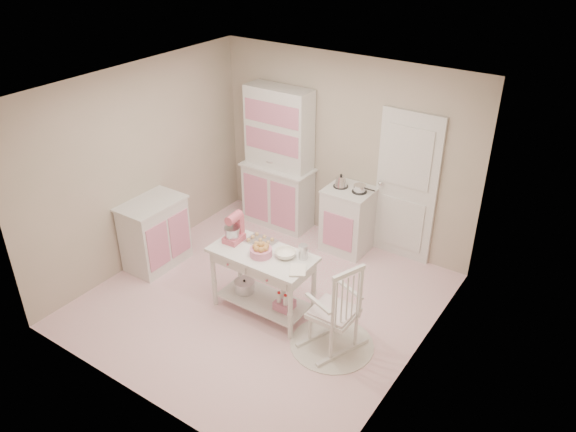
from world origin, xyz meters
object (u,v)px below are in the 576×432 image
object	(u,v)px
stand_mixer	(233,228)
bread_basket	(261,252)
base_cabinet	(155,233)
stove	(348,219)
hutch	(278,159)
work_table	(263,282)
rocking_chair	(334,305)

from	to	relation	value
stand_mixer	bread_basket	distance (m)	0.46
base_cabinet	stove	bearing A→B (deg)	42.55
stand_mixer	hutch	bearing A→B (deg)	106.01
stove	stand_mixer	size ratio (longest dim) A/B	2.71
hutch	work_table	world-z (taller)	hutch
hutch	base_cabinet	xyz separation A→B (m)	(-0.70, -1.80, -0.58)
bread_basket	base_cabinet	bearing A→B (deg)	178.19
rocking_chair	bread_basket	distance (m)	1.00
stand_mixer	bread_basket	world-z (taller)	stand_mixer
stove	rocking_chair	xyz separation A→B (m)	(0.83, -1.83, 0.09)
work_table	base_cabinet	bearing A→B (deg)	179.80
hutch	bread_basket	size ratio (longest dim) A/B	8.32
base_cabinet	rocking_chair	size ratio (longest dim) A/B	0.84
bread_basket	stove	bearing A→B (deg)	85.88
hutch	work_table	size ratio (longest dim) A/B	1.73
hutch	bread_basket	world-z (taller)	hutch
stove	base_cabinet	world-z (taller)	same
stand_mixer	bread_basket	size ratio (longest dim) A/B	1.36
bread_basket	stand_mixer	bearing A→B (deg)	170.96
work_table	stand_mixer	distance (m)	0.71
rocking_chair	work_table	xyz separation A→B (m)	(-0.98, 0.08, -0.15)
hutch	bread_basket	distance (m)	2.15
hutch	bread_basket	xyz separation A→B (m)	(1.07, -1.85, -0.19)
base_cabinet	rocking_chair	world-z (taller)	rocking_chair
stove	base_cabinet	xyz separation A→B (m)	(-1.90, -1.75, 0.00)
hutch	base_cabinet	world-z (taller)	hutch
stove	rocking_chair	world-z (taller)	rocking_chair
hutch	base_cabinet	size ratio (longest dim) A/B	2.26
stove	work_table	distance (m)	1.76
work_table	bread_basket	distance (m)	0.45
stand_mixer	work_table	bearing A→B (deg)	-6.17
rocking_chair	hutch	bearing A→B (deg)	158.31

